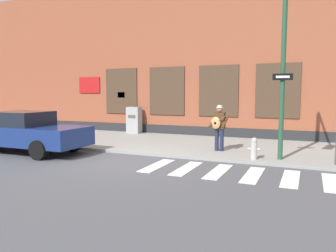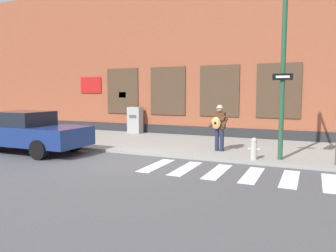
{
  "view_description": "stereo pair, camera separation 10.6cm",
  "coord_description": "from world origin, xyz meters",
  "px_view_note": "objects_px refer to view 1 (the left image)",
  "views": [
    {
      "loc": [
        5.42,
        -8.97,
        2.2
      ],
      "look_at": [
        0.89,
        1.49,
        1.06
      ],
      "focal_mm": 35.0,
      "sensor_mm": 36.0,
      "label": 1
    },
    {
      "loc": [
        5.52,
        -8.92,
        2.2
      ],
      "look_at": [
        0.89,
        1.49,
        1.06
      ],
      "focal_mm": 35.0,
      "sensor_mm": 36.0,
      "label": 2
    }
  ],
  "objects_px": {
    "red_car": "(27,132)",
    "utility_box": "(134,120)",
    "traffic_light": "(284,32)",
    "busker": "(219,125)",
    "fire_hydrant": "(254,149)"
  },
  "relations": [
    {
      "from": "fire_hydrant",
      "to": "red_car",
      "type": "bearing_deg",
      "value": -169.04
    },
    {
      "from": "red_car",
      "to": "traffic_light",
      "type": "xyz_separation_m",
      "value": [
        8.83,
        0.91,
        3.14
      ]
    },
    {
      "from": "traffic_light",
      "to": "fire_hydrant",
      "type": "distance_m",
      "value": 3.62
    },
    {
      "from": "red_car",
      "to": "busker",
      "type": "bearing_deg",
      "value": 21.5
    },
    {
      "from": "busker",
      "to": "utility_box",
      "type": "relative_size",
      "value": 1.22
    },
    {
      "from": "busker",
      "to": "traffic_light",
      "type": "distance_m",
      "value": 4.01
    },
    {
      "from": "utility_box",
      "to": "red_car",
      "type": "bearing_deg",
      "value": -100.27
    },
    {
      "from": "utility_box",
      "to": "fire_hydrant",
      "type": "relative_size",
      "value": 1.96
    },
    {
      "from": "busker",
      "to": "utility_box",
      "type": "height_order",
      "value": "busker"
    },
    {
      "from": "red_car",
      "to": "utility_box",
      "type": "xyz_separation_m",
      "value": [
        1.1,
        6.08,
        0.02
      ]
    },
    {
      "from": "utility_box",
      "to": "busker",
      "type": "bearing_deg",
      "value": -32.55
    },
    {
      "from": "utility_box",
      "to": "fire_hydrant",
      "type": "distance_m",
      "value": 8.26
    },
    {
      "from": "red_car",
      "to": "utility_box",
      "type": "bearing_deg",
      "value": 79.73
    },
    {
      "from": "busker",
      "to": "traffic_light",
      "type": "height_order",
      "value": "traffic_light"
    },
    {
      "from": "busker",
      "to": "utility_box",
      "type": "xyz_separation_m",
      "value": [
        -5.47,
        3.49,
        -0.26
      ]
    }
  ]
}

